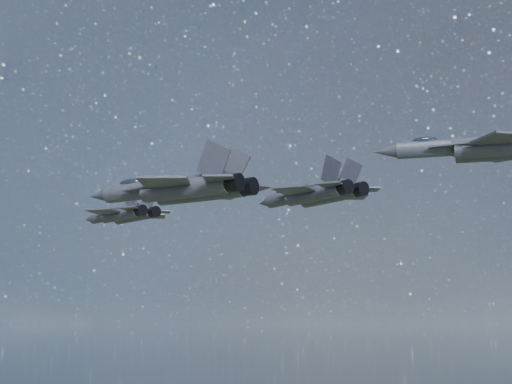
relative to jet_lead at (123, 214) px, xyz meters
The scene contains 4 objects.
jet_lead is the anchor object (origin of this frame).
jet_left 22.88m from the jet_lead, 22.85° to the left, with size 18.61×12.47×4.71m.
jet_right 35.53m from the jet_lead, 36.39° to the right, with size 15.93×11.22×4.03m.
jet_slot 46.85m from the jet_lead, ahead, with size 15.08×10.02×3.83m.
Camera 1 is at (44.91, -59.42, 127.83)m, focal length 55.00 mm.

